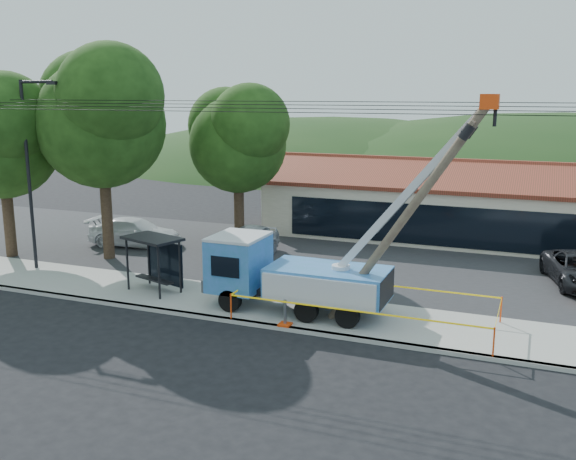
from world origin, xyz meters
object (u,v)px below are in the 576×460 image
(leaning_pole, at_px, (412,207))
(car_white, at_px, (136,247))
(utility_truck, at_px, (293,273))
(car_silver, at_px, (247,260))
(bus_shelter, at_px, (156,251))

(leaning_pole, height_order, car_white, leaning_pole)
(utility_truck, bearing_deg, car_silver, 127.33)
(utility_truck, bearing_deg, leaning_pole, -3.28)
(utility_truck, xyz_separation_m, car_white, (-12.06, 6.90, -1.66))
(bus_shelter, height_order, car_silver, bus_shelter)
(utility_truck, relative_size, leaning_pole, 1.29)
(leaning_pole, xyz_separation_m, bus_shelter, (-10.85, 0.52, -2.70))
(leaning_pole, relative_size, car_silver, 1.66)
(leaning_pole, bearing_deg, car_white, 156.66)
(utility_truck, relative_size, car_white, 2.03)
(bus_shelter, xyz_separation_m, car_silver, (1.19, 6.46, -1.87))
(leaning_pole, height_order, bus_shelter, leaning_pole)
(leaning_pole, height_order, car_silver, leaning_pole)
(utility_truck, xyz_separation_m, car_silver, (-5.12, 6.72, -1.66))
(car_silver, bearing_deg, leaning_pole, -36.29)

